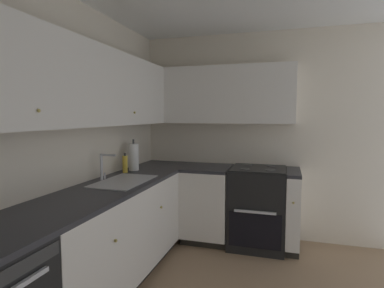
% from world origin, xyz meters
% --- Properties ---
extents(wall_back, '(4.10, 0.05, 2.48)m').
position_xyz_m(wall_back, '(0.00, 1.46, 1.24)').
color(wall_back, beige).
rests_on(wall_back, ground_plane).
extents(wall_right, '(0.05, 2.96, 2.48)m').
position_xyz_m(wall_right, '(2.02, 0.00, 1.24)').
color(wall_right, beige).
rests_on(wall_right, ground_plane).
extents(lower_cabinets_back, '(1.90, 0.62, 0.86)m').
position_xyz_m(lower_cabinets_back, '(0.45, 1.13, 0.43)').
color(lower_cabinets_back, silver).
rests_on(lower_cabinets_back, ground_plane).
extents(countertop_back, '(3.11, 0.60, 0.03)m').
position_xyz_m(countertop_back, '(0.44, 1.13, 0.87)').
color(countertop_back, '#2D2D33').
rests_on(countertop_back, lower_cabinets_back).
extents(lower_cabinets_right, '(0.62, 1.31, 0.86)m').
position_xyz_m(lower_cabinets_right, '(1.70, 0.35, 0.43)').
color(lower_cabinets_right, silver).
rests_on(lower_cabinets_right, ground_plane).
extents(countertop_right, '(0.60, 1.31, 0.03)m').
position_xyz_m(countertop_right, '(1.70, 0.35, 0.87)').
color(countertop_right, '#2D2D33').
rests_on(countertop_right, lower_cabinets_right).
extents(oven_range, '(0.68, 0.62, 1.04)m').
position_xyz_m(oven_range, '(1.72, -0.02, 0.45)').
color(oven_range, black).
rests_on(oven_range, ground_plane).
extents(upper_cabinets_back, '(2.79, 0.34, 0.66)m').
position_xyz_m(upper_cabinets_back, '(0.28, 1.27, 1.73)').
color(upper_cabinets_back, silver).
extents(upper_cabinets_right, '(0.32, 1.84, 0.66)m').
position_xyz_m(upper_cabinets_right, '(1.84, 0.51, 1.73)').
color(upper_cabinets_right, silver).
extents(sink, '(0.66, 0.40, 0.10)m').
position_xyz_m(sink, '(0.66, 1.10, 0.85)').
color(sink, '#B7B7BC').
rests_on(sink, countertop_back).
extents(faucet, '(0.07, 0.16, 0.25)m').
position_xyz_m(faucet, '(0.66, 1.31, 1.04)').
color(faucet, silver).
rests_on(faucet, countertop_back).
extents(soap_bottle, '(0.05, 0.05, 0.21)m').
position_xyz_m(soap_bottle, '(1.07, 1.31, 0.98)').
color(soap_bottle, gold).
rests_on(soap_bottle, countertop_back).
extents(paper_towel_roll, '(0.11, 0.11, 0.35)m').
position_xyz_m(paper_towel_roll, '(1.23, 1.29, 1.04)').
color(paper_towel_roll, white).
rests_on(paper_towel_roll, countertop_back).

